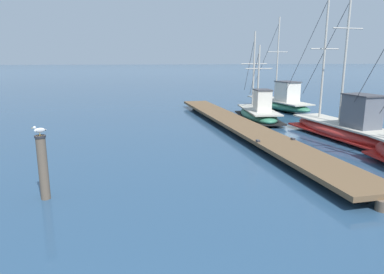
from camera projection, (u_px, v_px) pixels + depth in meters
floating_dock at (241, 125)px, 18.70m from camera, size 3.43×20.63×0.53m
fishing_boat_0 at (346, 127)px, 16.86m from camera, size 2.82×8.76×7.14m
fishing_boat_1 at (259, 112)px, 21.92m from camera, size 2.26×6.76×5.49m
fishing_boat_3 at (280, 101)px, 26.67m from camera, size 3.28×7.54×6.79m
mooring_piling at (43, 166)px, 9.69m from camera, size 0.30×0.30×1.82m
perched_seagull at (40, 130)px, 9.47m from camera, size 0.37×0.23×0.27m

